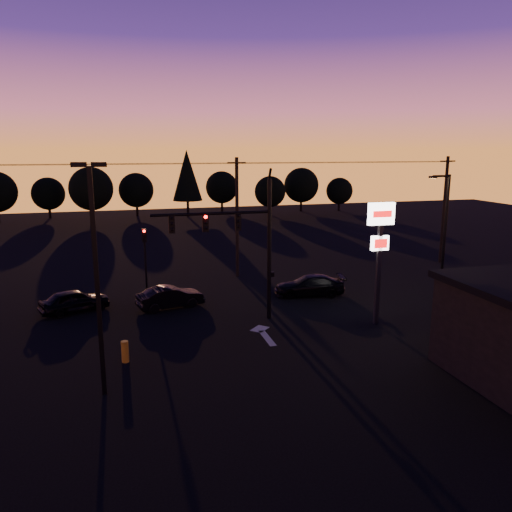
{
  "coord_description": "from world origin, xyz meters",
  "views": [
    {
      "loc": [
        -6.53,
        -22.32,
        9.61
      ],
      "look_at": [
        1.0,
        5.0,
        3.5
      ],
      "focal_mm": 35.0,
      "sensor_mm": 36.0,
      "label": 1
    }
  ],
  "objects_px": {
    "pylon_sign": "(380,237)",
    "parking_lot_light": "(96,266)",
    "car_left": "(75,301)",
    "suv_parked": "(493,334)",
    "traffic_signal_mast": "(242,235)",
    "streetlight": "(444,230)",
    "bollard": "(125,352)",
    "secondary_signal": "(145,251)",
    "car_mid": "(170,297)",
    "car_right": "(309,285)"
  },
  "relations": [
    {
      "from": "bollard",
      "to": "car_left",
      "type": "bearing_deg",
      "value": 108.55
    },
    {
      "from": "parking_lot_light",
      "to": "bollard",
      "type": "height_order",
      "value": "parking_lot_light"
    },
    {
      "from": "traffic_signal_mast",
      "to": "streetlight",
      "type": "height_order",
      "value": "traffic_signal_mast"
    },
    {
      "from": "secondary_signal",
      "to": "suv_parked",
      "type": "relative_size",
      "value": 0.86
    },
    {
      "from": "secondary_signal",
      "to": "car_right",
      "type": "relative_size",
      "value": 0.93
    },
    {
      "from": "streetlight",
      "to": "car_right",
      "type": "xyz_separation_m",
      "value": [
        -8.46,
        2.19,
        -3.75
      ]
    },
    {
      "from": "bollard",
      "to": "car_left",
      "type": "distance_m",
      "value": 8.73
    },
    {
      "from": "pylon_sign",
      "to": "car_right",
      "type": "bearing_deg",
      "value": 104.09
    },
    {
      "from": "streetlight",
      "to": "parking_lot_light",
      "type": "bearing_deg",
      "value": -158.35
    },
    {
      "from": "pylon_sign",
      "to": "streetlight",
      "type": "relative_size",
      "value": 0.85
    },
    {
      "from": "parking_lot_light",
      "to": "pylon_sign",
      "type": "xyz_separation_m",
      "value": [
        14.5,
        4.5,
        -0.36
      ]
    },
    {
      "from": "traffic_signal_mast",
      "to": "suv_parked",
      "type": "height_order",
      "value": "traffic_signal_mast"
    },
    {
      "from": "pylon_sign",
      "to": "car_left",
      "type": "distance_m",
      "value": 18.22
    },
    {
      "from": "car_right",
      "to": "parking_lot_light",
      "type": "bearing_deg",
      "value": -40.02
    },
    {
      "from": "secondary_signal",
      "to": "streetlight",
      "type": "relative_size",
      "value": 0.54
    },
    {
      "from": "pylon_sign",
      "to": "suv_parked",
      "type": "distance_m",
      "value": 7.34
    },
    {
      "from": "pylon_sign",
      "to": "car_mid",
      "type": "xyz_separation_m",
      "value": [
        -10.79,
        5.98,
        -4.24
      ]
    },
    {
      "from": "car_left",
      "to": "car_right",
      "type": "xyz_separation_m",
      "value": [
        14.86,
        -0.5,
        -0.01
      ]
    },
    {
      "from": "bollard",
      "to": "suv_parked",
      "type": "height_order",
      "value": "suv_parked"
    },
    {
      "from": "car_right",
      "to": "car_mid",
      "type": "bearing_deg",
      "value": -78.23
    },
    {
      "from": "secondary_signal",
      "to": "parking_lot_light",
      "type": "xyz_separation_m",
      "value": [
        -2.5,
        -14.49,
        2.41
      ]
    },
    {
      "from": "car_mid",
      "to": "car_right",
      "type": "xyz_separation_m",
      "value": [
        9.23,
        0.22,
        0.0
      ]
    },
    {
      "from": "pylon_sign",
      "to": "car_right",
      "type": "height_order",
      "value": "pylon_sign"
    },
    {
      "from": "parking_lot_light",
      "to": "car_mid",
      "type": "distance_m",
      "value": 12.03
    },
    {
      "from": "pylon_sign",
      "to": "parking_lot_light",
      "type": "bearing_deg",
      "value": -162.77
    },
    {
      "from": "bollard",
      "to": "suv_parked",
      "type": "bearing_deg",
      "value": -10.02
    },
    {
      "from": "parking_lot_light",
      "to": "bollard",
      "type": "relative_size",
      "value": 9.08
    },
    {
      "from": "pylon_sign",
      "to": "suv_parked",
      "type": "relative_size",
      "value": 1.34
    },
    {
      "from": "parking_lot_light",
      "to": "streetlight",
      "type": "distance_m",
      "value": 23.05
    },
    {
      "from": "pylon_sign",
      "to": "bollard",
      "type": "xyz_separation_m",
      "value": [
        -13.64,
        -1.57,
        -4.41
      ]
    },
    {
      "from": "traffic_signal_mast",
      "to": "car_mid",
      "type": "xyz_separation_m",
      "value": [
        -3.69,
        3.48,
        -4.27
      ]
    },
    {
      "from": "traffic_signal_mast",
      "to": "car_right",
      "type": "distance_m",
      "value": 7.91
    },
    {
      "from": "parking_lot_light",
      "to": "car_mid",
      "type": "xyz_separation_m",
      "value": [
        3.71,
        10.48,
        -4.6
      ]
    },
    {
      "from": "car_mid",
      "to": "car_right",
      "type": "height_order",
      "value": "car_right"
    },
    {
      "from": "bollard",
      "to": "car_mid",
      "type": "xyz_separation_m",
      "value": [
        2.85,
        7.55,
        0.17
      ]
    },
    {
      "from": "car_right",
      "to": "traffic_signal_mast",
      "type": "bearing_deg",
      "value": -45.85
    },
    {
      "from": "pylon_sign",
      "to": "car_left",
      "type": "relative_size",
      "value": 1.68
    },
    {
      "from": "traffic_signal_mast",
      "to": "secondary_signal",
      "type": "relative_size",
      "value": 1.97
    },
    {
      "from": "car_left",
      "to": "suv_parked",
      "type": "height_order",
      "value": "suv_parked"
    },
    {
      "from": "bollard",
      "to": "car_mid",
      "type": "height_order",
      "value": "car_mid"
    },
    {
      "from": "car_left",
      "to": "car_right",
      "type": "bearing_deg",
      "value": -113.68
    },
    {
      "from": "traffic_signal_mast",
      "to": "car_right",
      "type": "height_order",
      "value": "traffic_signal_mast"
    },
    {
      "from": "traffic_signal_mast",
      "to": "bollard",
      "type": "distance_m",
      "value": 8.88
    },
    {
      "from": "traffic_signal_mast",
      "to": "car_mid",
      "type": "relative_size",
      "value": 2.11
    },
    {
      "from": "secondary_signal",
      "to": "bollard",
      "type": "xyz_separation_m",
      "value": [
        -1.64,
        -11.56,
        -2.36
      ]
    },
    {
      "from": "pylon_sign",
      "to": "streetlight",
      "type": "xyz_separation_m",
      "value": [
        6.91,
        4.0,
        -0.49
      ]
    },
    {
      "from": "bollard",
      "to": "car_right",
      "type": "distance_m",
      "value": 14.36
    },
    {
      "from": "pylon_sign",
      "to": "car_mid",
      "type": "distance_m",
      "value": 13.04
    },
    {
      "from": "car_left",
      "to": "car_mid",
      "type": "relative_size",
      "value": 0.99
    },
    {
      "from": "traffic_signal_mast",
      "to": "car_mid",
      "type": "distance_m",
      "value": 6.63
    }
  ]
}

